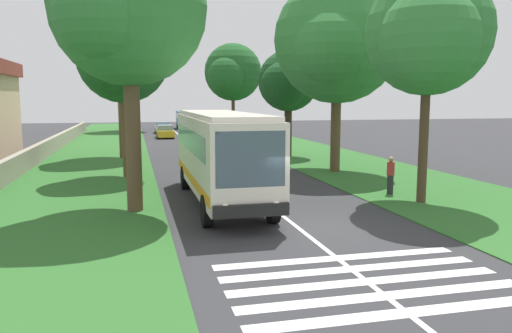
# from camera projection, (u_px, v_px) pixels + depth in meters

# --- Properties ---
(ground) EXTENTS (160.00, 160.00, 0.00)m
(ground) POSITION_uv_depth(u_px,v_px,m) (297.00, 227.00, 16.86)
(ground) COLOR #333335
(grass_verge_left) EXTENTS (120.00, 8.00, 0.04)m
(grass_verge_left) POSITION_uv_depth(u_px,v_px,m) (83.00, 172.00, 29.37)
(grass_verge_left) COLOR #2D6628
(grass_verge_left) RESTS_ON ground
(grass_verge_right) EXTENTS (120.00, 8.00, 0.04)m
(grass_verge_right) POSITION_uv_depth(u_px,v_px,m) (343.00, 164.00, 33.22)
(grass_verge_right) COLOR #2D6628
(grass_verge_right) RESTS_ON ground
(centre_line) EXTENTS (110.00, 0.16, 0.01)m
(centre_line) POSITION_uv_depth(u_px,v_px,m) (221.00, 168.00, 31.30)
(centre_line) COLOR silver
(centre_line) RESTS_ON ground
(coach_bus) EXTENTS (11.16, 2.62, 3.73)m
(coach_bus) POSITION_uv_depth(u_px,v_px,m) (220.00, 151.00, 20.65)
(coach_bus) COLOR silver
(coach_bus) RESTS_ON ground
(zebra_crossing) EXTENTS (4.05, 6.80, 0.01)m
(zebra_crossing) POSITION_uv_depth(u_px,v_px,m) (367.00, 281.00, 11.84)
(zebra_crossing) COLOR silver
(zebra_crossing) RESTS_ON ground
(trailing_car_0) EXTENTS (4.30, 1.78, 1.43)m
(trailing_car_0) POSITION_uv_depth(u_px,v_px,m) (220.00, 144.00, 40.64)
(trailing_car_0) COLOR #B21E1E
(trailing_car_0) RESTS_ON ground
(trailing_car_1) EXTENTS (4.30, 1.78, 1.43)m
(trailing_car_1) POSITION_uv_depth(u_px,v_px,m) (213.00, 138.00, 46.99)
(trailing_car_1) COLOR black
(trailing_car_1) RESTS_ON ground
(trailing_car_2) EXTENTS (4.30, 1.78, 1.43)m
(trailing_car_2) POSITION_uv_depth(u_px,v_px,m) (165.00, 132.00, 55.36)
(trailing_car_2) COLOR gold
(trailing_car_2) RESTS_ON ground
(trailing_car_3) EXTENTS (4.30, 1.78, 1.43)m
(trailing_car_3) POSITION_uv_depth(u_px,v_px,m) (162.00, 128.00, 63.26)
(trailing_car_3) COLOR silver
(trailing_car_3) RESTS_ON ground
(trailing_minibus_0) EXTENTS (6.00, 2.14, 2.53)m
(trailing_minibus_0) POSITION_uv_depth(u_px,v_px,m) (185.00, 118.00, 72.61)
(trailing_minibus_0) COLOR teal
(trailing_minibus_0) RESTS_ON ground
(roadside_tree_left_0) EXTENTS (7.25, 5.81, 11.46)m
(roadside_tree_left_0) POSITION_uv_depth(u_px,v_px,m) (117.00, 41.00, 35.59)
(roadside_tree_left_0) COLOR brown
(roadside_tree_left_0) RESTS_ON grass_verge_left
(roadside_tree_left_1) EXTENTS (5.73, 4.88, 8.89)m
(roadside_tree_left_1) POSITION_uv_depth(u_px,v_px,m) (121.00, 60.00, 26.69)
(roadside_tree_left_1) COLOR brown
(roadside_tree_left_1) RESTS_ON grass_verge_left
(roadside_tree_left_2) EXTENTS (6.52, 5.74, 10.44)m
(roadside_tree_left_2) POSITION_uv_depth(u_px,v_px,m) (126.00, 12.00, 18.31)
(roadside_tree_left_2) COLOR brown
(roadside_tree_left_2) RESTS_ON grass_verge_left
(roadside_tree_left_3) EXTENTS (8.72, 7.38, 12.13)m
(roadside_tree_left_3) POSITION_uv_depth(u_px,v_px,m) (130.00, 68.00, 65.97)
(roadside_tree_left_3) COLOR #4C3826
(roadside_tree_left_3) RESTS_ON grass_verge_left
(roadside_tree_right_0) EXTENTS (8.32, 7.27, 11.23)m
(roadside_tree_right_0) POSITION_uv_depth(u_px,v_px,m) (334.00, 43.00, 28.79)
(roadside_tree_right_0) COLOR brown
(roadside_tree_right_0) RESTS_ON grass_verge_right
(roadside_tree_right_1) EXTENTS (5.40, 4.59, 7.80)m
(roadside_tree_right_1) POSITION_uv_depth(u_px,v_px,m) (287.00, 83.00, 36.71)
(roadside_tree_right_1) COLOR #3D2D1E
(roadside_tree_right_1) RESTS_ON grass_verge_right
(roadside_tree_right_2) EXTENTS (7.86, 6.49, 10.51)m
(roadside_tree_right_2) POSITION_uv_depth(u_px,v_px,m) (231.00, 74.00, 56.97)
(roadside_tree_right_2) COLOR #4C3826
(roadside_tree_right_2) RESTS_ON grass_verge_right
(roadside_tree_right_3) EXTENTS (6.27, 5.10, 9.37)m
(roadside_tree_right_3) POSITION_uv_depth(u_px,v_px,m) (425.00, 37.00, 19.88)
(roadside_tree_right_3) COLOR #4C3826
(roadside_tree_right_3) RESTS_ON grass_verge_right
(utility_pole) EXTENTS (0.24, 1.40, 8.95)m
(utility_pole) POSITION_uv_depth(u_px,v_px,m) (133.00, 92.00, 27.66)
(utility_pole) COLOR #473828
(utility_pole) RESTS_ON grass_verge_left
(roadside_wall) EXTENTS (70.00, 0.40, 1.21)m
(roadside_wall) POSITION_uv_depth(u_px,v_px,m) (36.00, 154.00, 33.30)
(roadside_wall) COLOR #9E937F
(roadside_wall) RESTS_ON grass_verge_left
(pedestrian) EXTENTS (0.34, 0.34, 1.69)m
(pedestrian) POSITION_uv_depth(u_px,v_px,m) (391.00, 175.00, 22.45)
(pedestrian) COLOR #26262D
(pedestrian) RESTS_ON grass_verge_right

